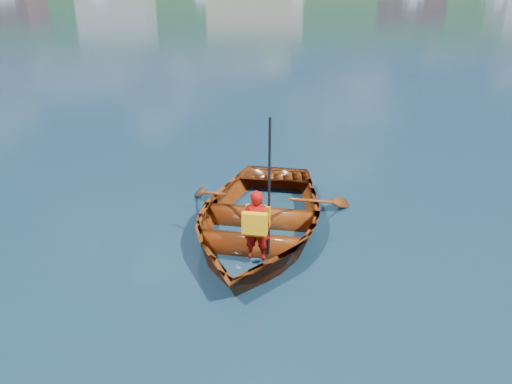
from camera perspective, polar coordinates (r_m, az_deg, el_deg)
ground at (r=7.67m, az=4.16°, el=-5.66°), size 600.00×600.00×0.00m
rowboat at (r=7.76m, az=0.14°, el=-3.00°), size 3.49×4.46×0.84m
child_paddler at (r=6.78m, az=0.06°, el=-3.65°), size 0.41×0.38×1.99m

